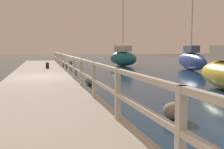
% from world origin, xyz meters
% --- Properties ---
extents(ground_plane, '(120.00, 120.00, 0.00)m').
position_xyz_m(ground_plane, '(0.00, 0.00, 0.00)').
color(ground_plane, '#4C473D').
extents(dock_walkway, '(3.29, 36.00, 0.27)m').
position_xyz_m(dock_walkway, '(0.00, 0.00, 0.14)').
color(dock_walkway, '#B2AD9E').
rests_on(dock_walkway, ground).
extents(railing, '(0.10, 32.50, 1.03)m').
position_xyz_m(railing, '(1.55, 0.00, 0.97)').
color(railing, beige).
rests_on(railing, dock_walkway).
extents(boulder_far_strip, '(0.37, 0.34, 0.28)m').
position_xyz_m(boulder_far_strip, '(2.21, 4.19, 0.14)').
color(boulder_far_strip, '#666056').
rests_on(boulder_far_strip, ground).
extents(boulder_upstream, '(0.49, 0.44, 0.37)m').
position_xyz_m(boulder_upstream, '(2.10, 10.57, 0.19)').
color(boulder_upstream, slate).
rests_on(boulder_upstream, ground).
extents(boulder_near_dock, '(0.50, 0.45, 0.37)m').
position_xyz_m(boulder_near_dock, '(2.25, -1.70, 0.19)').
color(boulder_near_dock, gray).
rests_on(boulder_near_dock, ground).
extents(boulder_mid_strip, '(0.74, 0.67, 0.55)m').
position_xyz_m(boulder_mid_strip, '(2.68, 12.20, 0.28)').
color(boulder_mid_strip, gray).
rests_on(boulder_mid_strip, ground).
extents(boulder_downstream, '(0.56, 0.50, 0.42)m').
position_xyz_m(boulder_downstream, '(3.13, -8.17, 0.21)').
color(boulder_downstream, gray).
rests_on(boulder_downstream, ground).
extents(mooring_bollard, '(0.24, 0.24, 0.45)m').
position_xyz_m(mooring_bollard, '(0.46, 5.54, 0.49)').
color(mooring_bollard, black).
rests_on(mooring_bollard, dock_walkway).
extents(sailboat_teal, '(2.53, 3.94, 6.83)m').
position_xyz_m(sailboat_teal, '(7.68, 10.53, 0.83)').
color(sailboat_teal, '#1E707A').
rests_on(sailboat_teal, water_surface).
extents(sailboat_blue, '(2.15, 5.89, 7.40)m').
position_xyz_m(sailboat_blue, '(11.49, 4.67, 0.79)').
color(sailboat_blue, '#2D4C9E').
rests_on(sailboat_blue, water_surface).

